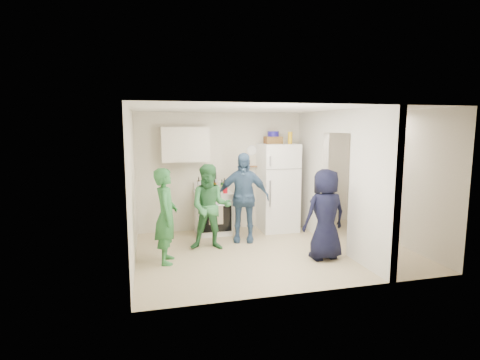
% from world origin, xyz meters
% --- Properties ---
extents(floor, '(4.80, 4.80, 0.00)m').
position_xyz_m(floor, '(0.00, 0.00, 0.00)').
color(floor, tan).
rests_on(floor, ground).
extents(wall_back, '(4.80, 0.00, 4.80)m').
position_xyz_m(wall_back, '(0.00, 1.70, 1.25)').
color(wall_back, silver).
rests_on(wall_back, floor).
extents(wall_front, '(4.80, 0.00, 4.80)m').
position_xyz_m(wall_front, '(0.00, -1.70, 1.25)').
color(wall_front, silver).
rests_on(wall_front, floor).
extents(wall_left, '(0.00, 3.40, 3.40)m').
position_xyz_m(wall_left, '(-2.40, 0.00, 1.25)').
color(wall_left, silver).
rests_on(wall_left, floor).
extents(wall_right, '(0.00, 3.40, 3.40)m').
position_xyz_m(wall_right, '(2.40, 0.00, 1.25)').
color(wall_right, silver).
rests_on(wall_right, floor).
extents(ceiling, '(4.80, 4.80, 0.00)m').
position_xyz_m(ceiling, '(0.00, 0.00, 2.50)').
color(ceiling, white).
rests_on(ceiling, wall_back).
extents(partition_pier_back, '(0.12, 1.20, 2.50)m').
position_xyz_m(partition_pier_back, '(1.20, 1.10, 1.25)').
color(partition_pier_back, silver).
rests_on(partition_pier_back, floor).
extents(partition_pier_front, '(0.12, 1.20, 2.50)m').
position_xyz_m(partition_pier_front, '(1.20, -1.10, 1.25)').
color(partition_pier_front, silver).
rests_on(partition_pier_front, floor).
extents(partition_header, '(0.12, 1.00, 0.40)m').
position_xyz_m(partition_header, '(1.20, 0.00, 2.30)').
color(partition_header, silver).
rests_on(partition_header, partition_pier_back).
extents(stove, '(0.74, 0.61, 0.88)m').
position_xyz_m(stove, '(-0.87, 1.37, 0.44)').
color(stove, white).
rests_on(stove, floor).
extents(upper_cabinet, '(0.95, 0.34, 0.70)m').
position_xyz_m(upper_cabinet, '(-1.40, 1.52, 1.85)').
color(upper_cabinet, silver).
rests_on(upper_cabinet, wall_back).
extents(fridge, '(0.76, 0.74, 1.85)m').
position_xyz_m(fridge, '(0.53, 1.34, 0.92)').
color(fridge, white).
rests_on(fridge, floor).
extents(wicker_basket, '(0.35, 0.25, 0.15)m').
position_xyz_m(wicker_basket, '(0.43, 1.39, 1.92)').
color(wicker_basket, brown).
rests_on(wicker_basket, fridge).
extents(blue_bowl, '(0.24, 0.24, 0.11)m').
position_xyz_m(blue_bowl, '(0.43, 1.39, 2.05)').
color(blue_bowl, navy).
rests_on(blue_bowl, wicker_basket).
extents(yellow_cup_stack_top, '(0.09, 0.09, 0.25)m').
position_xyz_m(yellow_cup_stack_top, '(0.75, 1.24, 1.97)').
color(yellow_cup_stack_top, yellow).
rests_on(yellow_cup_stack_top, fridge).
extents(wall_clock, '(0.22, 0.02, 0.22)m').
position_xyz_m(wall_clock, '(0.05, 1.68, 1.70)').
color(wall_clock, white).
rests_on(wall_clock, wall_back).
extents(spice_shelf, '(0.35, 0.08, 0.03)m').
position_xyz_m(spice_shelf, '(0.00, 1.65, 1.35)').
color(spice_shelf, olive).
rests_on(spice_shelf, wall_back).
extents(nook_window, '(0.03, 0.70, 0.80)m').
position_xyz_m(nook_window, '(2.38, 0.20, 1.65)').
color(nook_window, black).
rests_on(nook_window, wall_right).
extents(nook_window_frame, '(0.04, 0.76, 0.86)m').
position_xyz_m(nook_window_frame, '(2.36, 0.20, 1.65)').
color(nook_window_frame, white).
rests_on(nook_window_frame, wall_right).
extents(nook_valance, '(0.04, 0.82, 0.18)m').
position_xyz_m(nook_valance, '(2.34, 0.20, 2.00)').
color(nook_valance, white).
rests_on(nook_valance, wall_right).
extents(yellow_cup_stack_stove, '(0.09, 0.09, 0.25)m').
position_xyz_m(yellow_cup_stack_stove, '(-0.99, 1.15, 1.00)').
color(yellow_cup_stack_stove, '#FFFA15').
rests_on(yellow_cup_stack_stove, stove).
extents(red_cup, '(0.09, 0.09, 0.12)m').
position_xyz_m(red_cup, '(-0.65, 1.17, 0.94)').
color(red_cup, red).
rests_on(red_cup, stove).
extents(person_green_left, '(0.43, 0.60, 1.56)m').
position_xyz_m(person_green_left, '(-1.89, -0.09, 0.78)').
color(person_green_left, '#307838').
rests_on(person_green_left, floor).
extents(person_green_center, '(0.86, 0.74, 1.55)m').
position_xyz_m(person_green_center, '(-1.08, 0.40, 0.77)').
color(person_green_center, '#337540').
rests_on(person_green_center, floor).
extents(person_denim, '(1.09, 0.70, 1.72)m').
position_xyz_m(person_denim, '(-0.39, 0.74, 0.86)').
color(person_denim, '#3B5B81').
rests_on(person_denim, floor).
extents(person_navy, '(0.79, 0.56, 1.53)m').
position_xyz_m(person_navy, '(0.69, -0.55, 0.76)').
color(person_navy, black).
rests_on(person_navy, floor).
extents(person_nook, '(0.75, 1.22, 1.83)m').
position_xyz_m(person_nook, '(2.10, 0.48, 0.92)').
color(person_nook, black).
rests_on(person_nook, floor).
extents(bottle_a, '(0.06, 0.06, 0.31)m').
position_xyz_m(bottle_a, '(-1.14, 1.47, 1.03)').
color(bottle_a, '#5A4612').
rests_on(bottle_a, stove).
extents(bottle_b, '(0.08, 0.08, 0.26)m').
position_xyz_m(bottle_b, '(-1.03, 1.28, 1.01)').
color(bottle_b, '#1B531E').
rests_on(bottle_b, stove).
extents(bottle_c, '(0.08, 0.08, 0.25)m').
position_xyz_m(bottle_c, '(-0.94, 1.52, 1.01)').
color(bottle_c, '#A5ACB3').
rests_on(bottle_c, stove).
extents(bottle_d, '(0.08, 0.08, 0.26)m').
position_xyz_m(bottle_d, '(-0.84, 1.32, 1.01)').
color(bottle_d, '#5B4B0F').
rests_on(bottle_d, stove).
extents(bottle_e, '(0.07, 0.07, 0.32)m').
position_xyz_m(bottle_e, '(-0.77, 1.56, 1.04)').
color(bottle_e, silver).
rests_on(bottle_e, stove).
extents(bottle_f, '(0.06, 0.06, 0.25)m').
position_xyz_m(bottle_f, '(-0.67, 1.39, 1.00)').
color(bottle_f, '#184421').
rests_on(bottle_f, stove).
extents(bottle_g, '(0.06, 0.06, 0.26)m').
position_xyz_m(bottle_g, '(-0.59, 1.53, 1.01)').
color(bottle_g, olive).
rests_on(bottle_g, stove).
extents(bottle_h, '(0.07, 0.07, 0.32)m').
position_xyz_m(bottle_h, '(-1.17, 1.26, 1.04)').
color(bottle_h, '#A1A9AC').
rests_on(bottle_h, stove).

